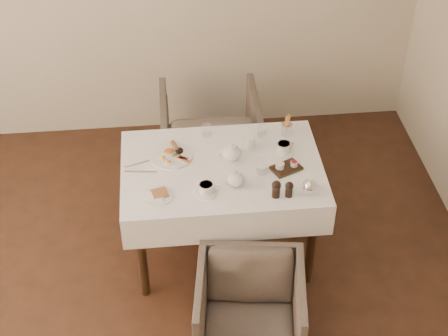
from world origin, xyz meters
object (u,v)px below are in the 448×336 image
object	(u,v)px
armchair_far	(210,135)
breakfast_plate	(171,155)
table	(222,180)
armchair_near	(250,312)
teapot_centre	(232,152)

from	to	relation	value
armchair_far	breakfast_plate	size ratio (longest dim) A/B	2.72
armchair_far	table	bearing A→B (deg)	91.13
table	armchair_near	world-z (taller)	table
armchair_near	armchair_far	distance (m)	1.68
armchair_near	teapot_centre	xyz separation A→B (m)	(-0.02, 0.86, 0.53)
table	armchair_near	xyz separation A→B (m)	(0.08, -0.80, -0.35)
teapot_centre	armchair_near	bearing A→B (deg)	-94.05
teapot_centre	table	bearing A→B (deg)	-143.71
table	armchair_far	bearing A→B (deg)	90.36
breakfast_plate	teapot_centre	xyz separation A→B (m)	(0.38, -0.08, 0.06)
table	teapot_centre	world-z (taller)	teapot_centre
table	armchair_near	size ratio (longest dim) A/B	2.00
teapot_centre	armchair_far	bearing A→B (deg)	89.97
breakfast_plate	teapot_centre	bearing A→B (deg)	-4.13
table	breakfast_plate	size ratio (longest dim) A/B	4.58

